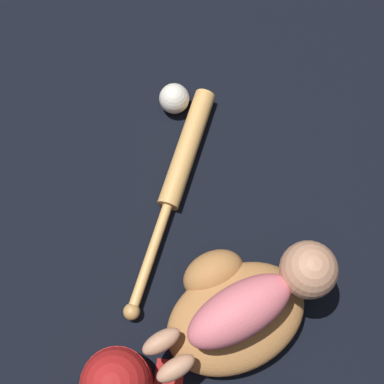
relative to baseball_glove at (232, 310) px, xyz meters
The scene contains 6 objects.
ground_plane 0.08m from the baseball_glove, 151.91° to the left, with size 6.00×6.00×0.00m, color black.
baseball_glove is the anchor object (origin of this frame).
baby_figure 0.11m from the baseball_glove, 12.75° to the right, with size 0.39×0.14×0.11m.
baseball_bat 0.33m from the baseball_glove, 85.79° to the left, with size 0.37×0.43×0.05m.
baseball 0.50m from the baseball_glove, 80.94° to the left, with size 0.07×0.07×0.07m.
baseball_cap 0.26m from the baseball_glove, behind, with size 0.20×0.18×0.13m.
Camera 1 is at (-0.07, -0.13, 1.12)m, focal length 50.00 mm.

